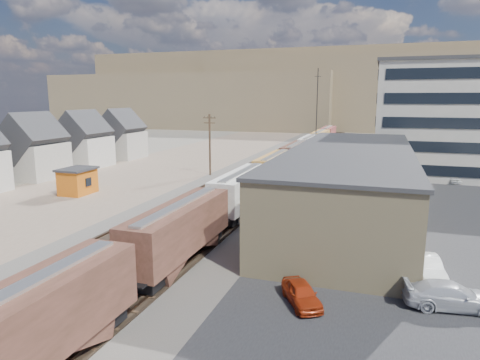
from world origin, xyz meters
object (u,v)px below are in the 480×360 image
(maintenance_shed, at_px, (78,181))
(parked_car_blue, at_px, (407,170))
(utility_pole_north, at_px, (210,143))
(parked_car_red, at_px, (301,294))
(parked_car_silver, at_px, (451,296))
(freight_train, at_px, (286,160))
(parked_car_white, at_px, (427,268))

(maintenance_shed, distance_m, parked_car_blue, 51.52)
(utility_pole_north, distance_m, parked_car_red, 45.80)
(utility_pole_north, xyz_separation_m, parked_car_red, (22.42, -39.67, -4.60))
(utility_pole_north, distance_m, parked_car_blue, 33.11)
(maintenance_shed, bearing_deg, parked_car_blue, 35.00)
(parked_car_blue, bearing_deg, parked_car_silver, -141.09)
(freight_train, height_order, parked_car_blue, freight_train)
(utility_pole_north, distance_m, parked_car_white, 44.86)
(freight_train, bearing_deg, parked_car_silver, -64.46)
(maintenance_shed, distance_m, parked_car_red, 39.95)
(maintenance_shed, height_order, parked_car_silver, maintenance_shed)
(parked_car_white, distance_m, parked_car_blue, 44.06)
(parked_car_silver, relative_size, parked_car_blue, 1.09)
(maintenance_shed, relative_size, parked_car_red, 1.19)
(parked_car_silver, bearing_deg, parked_car_blue, -8.03)
(freight_train, xyz_separation_m, parked_car_red, (10.12, -41.74, -2.10))
(maintenance_shed, bearing_deg, parked_car_silver, -24.03)
(utility_pole_north, height_order, parked_car_silver, utility_pole_north)
(maintenance_shed, bearing_deg, utility_pole_north, 58.27)
(parked_car_white, bearing_deg, utility_pole_north, 122.31)
(parked_car_red, height_order, parked_car_blue, parked_car_blue)
(freight_train, relative_size, maintenance_shed, 24.66)
(freight_train, xyz_separation_m, maintenance_shed, (-23.66, -20.44, -1.00))
(parked_car_white, xyz_separation_m, parked_car_blue, (0.66, 44.05, -0.06))
(parked_car_white, bearing_deg, freight_train, 106.86)
(parked_car_red, distance_m, parked_car_silver, 9.02)
(freight_train, relative_size, parked_car_silver, 21.63)
(maintenance_shed, relative_size, parked_car_silver, 0.88)
(maintenance_shed, relative_size, parked_car_white, 1.04)
(parked_car_blue, bearing_deg, parked_car_red, -150.83)
(parked_car_silver, bearing_deg, freight_train, 17.17)
(maintenance_shed, bearing_deg, parked_car_red, -32.23)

